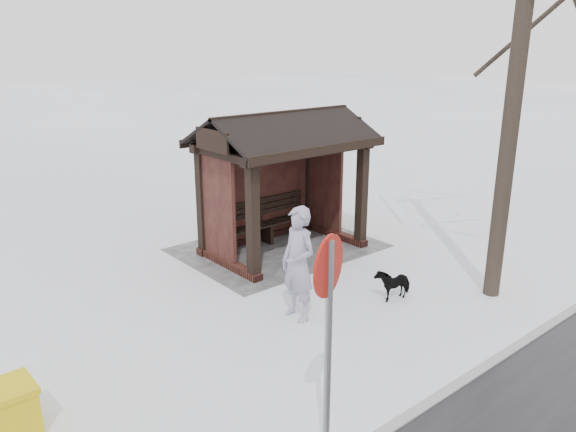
% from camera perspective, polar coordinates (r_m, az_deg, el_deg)
% --- Properties ---
extents(ground, '(120.00, 120.00, 0.00)m').
position_cam_1_polar(ground, '(12.55, -0.42, -3.51)').
color(ground, white).
rests_on(ground, ground).
extents(kerb, '(120.00, 0.15, 0.06)m').
position_cam_1_polar(kerb, '(9.38, 22.04, -12.35)').
color(kerb, gray).
rests_on(kerb, ground).
extents(trampled_patch, '(4.20, 3.20, 0.02)m').
position_cam_1_polar(trampled_patch, '(12.69, -1.00, -3.23)').
color(trampled_patch, gray).
rests_on(trampled_patch, ground).
extents(bus_shelter, '(3.60, 2.40, 3.09)m').
position_cam_1_polar(bus_shelter, '(12.08, -0.92, 6.35)').
color(bus_shelter, '#361513').
rests_on(bus_shelter, ground).
extents(pedestrian, '(0.48, 0.72, 1.94)m').
position_cam_1_polar(pedestrian, '(9.22, 1.05, -4.89)').
color(pedestrian, '#948DA6').
rests_on(pedestrian, ground).
extents(dog, '(0.72, 0.40, 0.58)m').
position_cam_1_polar(dog, '(10.37, 10.62, -6.70)').
color(dog, black).
rests_on(dog, ground).
extents(road_sign, '(0.63, 0.27, 2.61)m').
position_cam_1_polar(road_sign, '(5.88, 4.09, -8.90)').
color(road_sign, gray).
rests_on(road_sign, ground).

